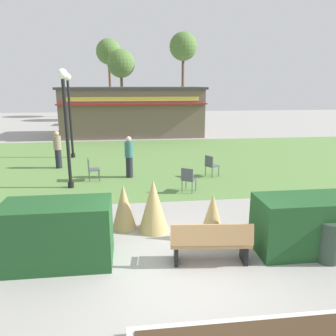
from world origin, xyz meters
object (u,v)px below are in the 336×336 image
person_standing (129,157)px  tree_center_bg (183,47)px  lamppost_far (69,106)px  parked_car_center_slot (143,117)px  lamppost_mid (66,115)px  tree_right_bg (121,64)px  person_strolling (58,149)px  cafe_chair_west (211,164)px  tree_left_bg (109,52)px  cafe_chair_east (91,168)px  trash_bin (329,241)px  food_kiosk (133,111)px  park_bench (211,243)px  cafe_chair_center (188,178)px  parked_car_west_slot (87,118)px

person_standing → tree_center_bg: 23.24m
lamppost_far → parked_car_center_slot: (4.29, 14.38, -2.01)m
tree_center_bg → lamppost_mid: bearing=-109.1°
tree_right_bg → lamppost_mid: bearing=-94.0°
lamppost_far → person_strolling: 2.85m
cafe_chair_west → tree_left_bg: tree_left_bg is taller
person_strolling → parked_car_center_slot: 17.19m
person_standing → tree_center_bg: (5.73, 21.59, 6.43)m
tree_left_bg → person_strolling: bearing=-92.9°
lamppost_far → person_strolling: (-0.28, -2.19, -1.80)m
cafe_chair_east → tree_center_bg: size_ratio=0.10×
person_standing → lamppost_far: bearing=-9.5°
trash_bin → food_kiosk: bearing=101.6°
tree_right_bg → lamppost_far: bearing=-97.5°
park_bench → person_standing: (-1.66, 6.90, 0.38)m
cafe_chair_center → person_standing: (-2.04, 2.18, 0.33)m
cafe_chair_west → cafe_chair_east: size_ratio=1.00×
trash_bin → cafe_chair_center: (-2.17, 4.91, 0.08)m
cafe_chair_center → person_standing: 3.00m
person_strolling → trash_bin: bearing=-11.1°
food_kiosk → tree_left_bg: (-2.31, 14.38, 5.35)m
park_bench → person_standing: person_standing is taller
lamppost_mid → cafe_chair_center: size_ratio=4.75×
parked_car_west_slot → tree_right_bg: 6.85m
trash_bin → cafe_chair_east: 8.84m
lamppost_far → food_kiosk: 8.24m
park_bench → cafe_chair_west: size_ratio=1.96×
tree_left_bg → tree_right_bg: 4.60m
park_bench → cafe_chair_west: (1.65, 6.58, 0.05)m
person_standing → tree_left_bg: bearing=-40.4°
lamppost_mid → parked_car_center_slot: size_ratio=0.97×
cafe_chair_east → parked_car_west_slot: 18.95m
person_strolling → parked_car_west_slot: size_ratio=0.40×
cafe_chair_west → person_standing: person_standing is taller
lamppost_mid → tree_left_bg: size_ratio=0.49×
cafe_chair_east → person_strolling: size_ratio=0.53×
cafe_chair_center → parked_car_center_slot: bearing=91.8°
cafe_chair_west → cafe_chair_east: 4.79m
cafe_chair_west → tree_right_bg: (-3.89, 22.19, 5.12)m
park_bench → parked_car_west_slot: bearing=102.1°
cafe_chair_west → tree_center_bg: (2.41, 21.91, 6.76)m
park_bench → lamppost_far: 12.12m
cafe_chair_center → parked_car_center_slot: (-0.65, 20.67, 0.12)m
park_bench → tree_center_bg: (4.06, 28.49, 6.81)m
cafe_chair_west → trash_bin: bearing=-82.5°
trash_bin → tree_center_bg: 29.52m
trash_bin → parked_car_west_slot: (-8.01, 25.58, 0.19)m
lamppost_mid → tree_center_bg: 24.50m
parked_car_center_slot → cafe_chair_east: bearing=-98.7°
tree_center_bg → person_strolling: bearing=-114.4°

